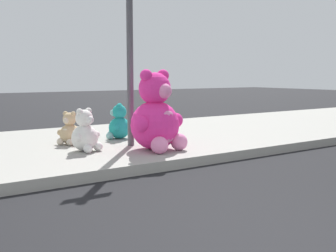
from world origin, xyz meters
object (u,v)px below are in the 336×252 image
Objects in this scene: plush_white at (86,134)px; plush_teal at (118,125)px; plush_tan at (69,131)px; sign_pole at (130,44)px; plush_pink_large at (157,118)px.

plush_white is 1.34m from plush_teal.
plush_teal reaches higher than plush_tan.
plush_tan is 0.84× the size of plush_white.
sign_pole is 2.50× the size of plush_pink_large.
plush_pink_large is 1.14m from plush_white.
plush_tan is (-0.83, 0.69, -1.47)m from sign_pole.
plush_tan is 0.76m from plush_white.
sign_pole is at bearing -102.13° from plush_teal.
plush_pink_large is at bearing -27.34° from plush_white.
plush_white is (-0.02, -0.76, 0.04)m from plush_tan.
plush_pink_large is (0.15, -0.59, -1.19)m from sign_pole.
plush_white is at bearing -139.53° from plush_teal.
sign_pole is 1.65m from plush_teal.
plush_teal is (1.00, 0.11, 0.04)m from plush_tan.
sign_pole is 1.82m from plush_tan.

